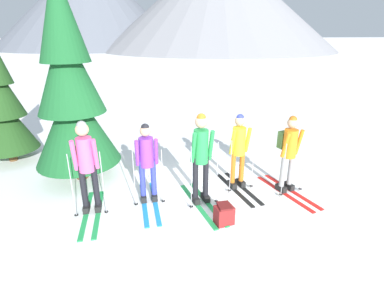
# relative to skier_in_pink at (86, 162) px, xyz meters

# --- Properties ---
(ground_plane) EXTENTS (400.00, 400.00, 0.00)m
(ground_plane) POSITION_rel_skier_in_pink_xyz_m (1.95, 0.15, -1.03)
(ground_plane) COLOR white
(skier_in_pink) EXTENTS (0.61, 1.64, 1.81)m
(skier_in_pink) POSITION_rel_skier_in_pink_xyz_m (0.00, 0.00, 0.00)
(skier_in_pink) COLOR green
(skier_in_pink) RESTS_ON ground
(skier_in_purple) EXTENTS (0.61, 1.67, 1.64)m
(skier_in_purple) POSITION_rel_skier_in_pink_xyz_m (1.09, 0.18, -0.11)
(skier_in_purple) COLOR #1E84D1
(skier_in_purple) RESTS_ON ground
(skier_in_green) EXTENTS (0.63, 1.76, 1.85)m
(skier_in_green) POSITION_rel_skier_in_pink_xyz_m (2.11, -0.10, 0.01)
(skier_in_green) COLOR green
(skier_in_green) RESTS_ON ground
(skier_in_yellow) EXTENTS (0.61, 1.59, 1.68)m
(skier_in_yellow) POSITION_rel_skier_in_pink_xyz_m (3.04, 0.36, -0.12)
(skier_in_yellow) COLOR black
(skier_in_yellow) RESTS_ON ground
(skier_in_orange) EXTENTS (0.74, 1.70, 1.68)m
(skier_in_orange) POSITION_rel_skier_in_pink_xyz_m (4.02, 0.03, -0.09)
(skier_in_orange) COLOR red
(skier_in_orange) RESTS_ON ground
(pine_tree_near) EXTENTS (1.43, 1.43, 3.46)m
(pine_tree_near) POSITION_rel_skier_in_pink_xyz_m (-2.38, 2.94, 0.55)
(pine_tree_near) COLOR #51381E
(pine_tree_near) RESTS_ON ground
(pine_tree_mid) EXTENTS (1.86, 1.86, 4.50)m
(pine_tree_mid) POSITION_rel_skier_in_pink_xyz_m (-0.40, 1.51, 1.03)
(pine_tree_mid) COLOR #51381E
(pine_tree_mid) RESTS_ON ground
(backpack_on_snow_front) EXTENTS (0.36, 0.30, 0.38)m
(backpack_on_snow_front) POSITION_rel_skier_in_pink_xyz_m (2.37, -0.87, -0.84)
(backpack_on_snow_front) COLOR maroon
(backpack_on_snow_front) RESTS_ON ground
(mountain_ridge_distant) EXTENTS (67.03, 55.47, 18.64)m
(mountain_ridge_distant) POSITION_rel_skier_in_pink_xyz_m (6.29, 60.98, 8.38)
(mountain_ridge_distant) COLOR slate
(mountain_ridge_distant) RESTS_ON ground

